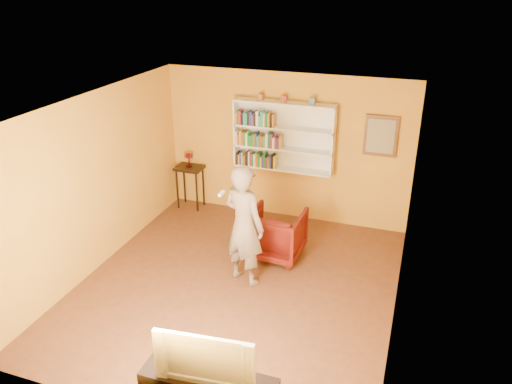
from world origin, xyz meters
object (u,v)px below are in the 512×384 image
at_px(armchair, 276,234).
at_px(television, 207,354).
at_px(person, 244,225).
at_px(bookshelf, 284,136).
at_px(console_table, 190,174).
at_px(ruby_lustre, 189,157).

height_order(armchair, television, television).
bearing_deg(person, armchair, -85.51).
xyz_separation_m(bookshelf, television, (0.57, -4.66, -0.80)).
bearing_deg(bookshelf, person, -88.66).
distance_m(bookshelf, person, 2.32).
bearing_deg(television, armchair, 88.95).
distance_m(console_table, ruby_lustre, 0.34).
relative_size(armchair, person, 0.47).
distance_m(ruby_lustre, armchair, 2.52).
height_order(bookshelf, console_table, bookshelf).
bearing_deg(television, bookshelf, 90.97).
distance_m(ruby_lustre, person, 2.79).
distance_m(console_table, person, 2.80).
relative_size(bookshelf, ruby_lustre, 6.71).
xyz_separation_m(armchair, person, (-0.23, -0.85, 0.53)).
height_order(ruby_lustre, person, person).
height_order(bookshelf, ruby_lustre, bookshelf).
bearing_deg(console_table, television, -61.98).
bearing_deg(armchair, person, 76.55).
bearing_deg(bookshelf, television, -83.08).
bearing_deg(person, console_table, -27.80).
xyz_separation_m(person, television, (0.51, -2.44, -0.13)).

